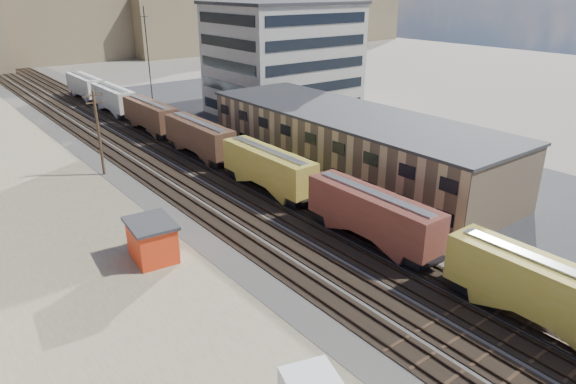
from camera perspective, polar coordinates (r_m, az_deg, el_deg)
ground at (r=37.35m, az=17.14°, el=-13.02°), size 300.00×300.00×0.00m
ballast_bed at (r=74.39m, az=-15.61°, el=4.94°), size 18.00×200.00×0.06m
dirt_yard at (r=60.45m, az=-29.33°, el=-1.10°), size 24.00×180.00×0.03m
asphalt_lot at (r=73.55m, az=5.20°, el=5.47°), size 26.00×120.00×0.04m
rail_tracks at (r=74.18m, az=-16.00°, el=4.92°), size 11.40×200.00×0.24m
freight_train at (r=60.99m, az=-6.42°, el=4.66°), size 3.00×119.74×4.46m
warehouse at (r=60.94m, az=6.84°, el=5.47°), size 12.40×40.40×7.25m
office_tower at (r=90.39m, az=-0.59°, el=14.65°), size 22.60×18.60×18.45m
utility_pole_north at (r=63.00m, az=-20.32°, el=6.35°), size 2.20×0.32×10.00m
radio_mast at (r=83.77m, az=-15.16°, el=13.23°), size 1.20×0.16×18.00m
maintenance_shed at (r=43.13m, az=-14.86°, el=-5.16°), size 3.91×4.82×3.29m
parked_car_blue at (r=74.20m, az=3.11°, el=6.23°), size 4.95×5.39×1.40m
parked_car_far at (r=92.07m, az=1.50°, el=9.45°), size 2.25×5.01×1.67m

